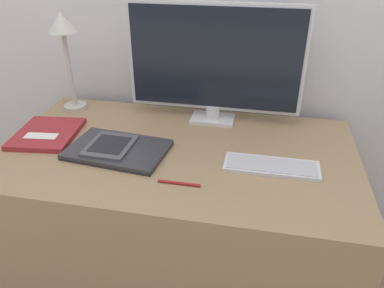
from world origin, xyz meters
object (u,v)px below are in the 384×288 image
at_px(ereader, 110,145).
at_px(pen, 179,183).
at_px(monitor, 214,62).
at_px(notebook, 47,134).
at_px(keyboard, 271,166).
at_px(desk_lamp, 64,39).
at_px(laptop, 118,150).

height_order(ereader, pen, ereader).
bearing_deg(monitor, notebook, -156.03).
relative_size(monitor, keyboard, 2.20).
distance_m(ereader, desk_lamp, 0.50).
bearing_deg(ereader, laptop, 1.97).
bearing_deg(keyboard, desk_lamp, 159.92).
distance_m(laptop, pen, 0.29).
bearing_deg(keyboard, monitor, 127.20).
bearing_deg(laptop, notebook, 168.78).
height_order(monitor, pen, monitor).
relative_size(laptop, notebook, 1.28).
relative_size(keyboard, desk_lamp, 0.75).
bearing_deg(pen, monitor, 86.25).
height_order(laptop, desk_lamp, desk_lamp).
distance_m(desk_lamp, notebook, 0.38).
bearing_deg(monitor, ereader, -133.88).
bearing_deg(notebook, ereader, -12.46).
xyz_separation_m(monitor, pen, (-0.03, -0.46, -0.23)).
distance_m(monitor, laptop, 0.48).
xyz_separation_m(keyboard, ereader, (-0.55, -0.00, 0.02)).
bearing_deg(desk_lamp, pen, -38.75).
bearing_deg(desk_lamp, ereader, -47.21).
bearing_deg(monitor, laptop, -131.35).
distance_m(desk_lamp, pen, 0.78).
height_order(keyboard, ereader, ereader).
height_order(monitor, ereader, monitor).
xyz_separation_m(keyboard, laptop, (-0.52, -0.00, 0.00)).
relative_size(monitor, notebook, 2.44).
distance_m(ereader, pen, 0.31).
relative_size(keyboard, laptop, 0.87).
relative_size(monitor, laptop, 1.90).
relative_size(monitor, ereader, 3.78).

